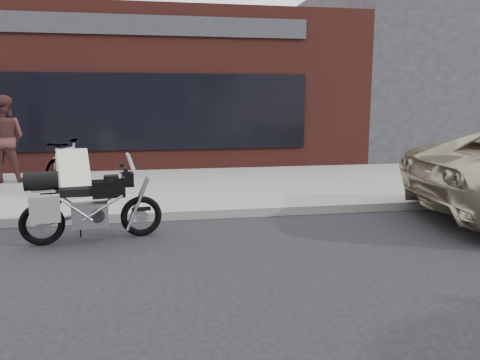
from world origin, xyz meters
The scene contains 8 objects.
ground centered at (0.00, 0.00, 0.00)m, with size 120.00×120.00×0.00m, color black.
near_sidewalk centered at (0.00, 7.00, 0.07)m, with size 44.00×6.00×0.15m, color gray.
storefront centered at (-2.00, 13.98, 2.25)m, with size 14.00×10.07×4.50m.
neighbour_building centered at (10.00, 14.00, 3.00)m, with size 10.00×10.00×6.00m, color #27282C.
motorcycle centered at (-2.13, 3.03, 0.54)m, with size 1.96×0.84×1.25m.
bicycle_rear centered at (-3.00, 6.90, 0.65)m, with size 0.47×1.68×1.01m, color gray.
sandwich_sign centered at (-2.69, 5.69, 0.61)m, with size 0.74×0.72×0.92m.
cafe_patron_left centered at (-4.50, 7.68, 1.13)m, with size 0.96×0.75×1.97m, color #462625.
Camera 1 is at (-1.06, -3.71, 1.99)m, focal length 35.00 mm.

